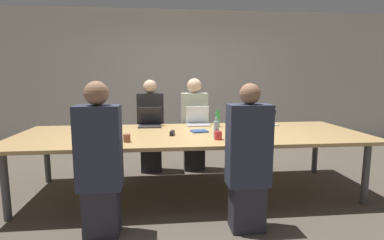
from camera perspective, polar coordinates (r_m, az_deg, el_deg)
ground_plane at (r=3.99m, az=-0.11°, el=-13.47°), size 24.00×24.00×0.00m
curtain_wall at (r=6.20m, az=-2.53°, el=7.55°), size 12.00×0.06×2.80m
conference_table at (r=3.78m, az=-0.12°, el=-3.16°), size 4.31×1.51×0.77m
laptop_near_midright at (r=3.35m, az=9.42°, el=-2.60°), size 0.31×0.27×0.27m
person_near_midright at (r=2.92m, az=10.64°, el=-7.65°), size 0.40×0.24×1.42m
cup_near_midright at (r=3.38m, az=5.00°, el=-2.95°), size 0.09×0.09×0.10m
bottle_near_midright at (r=3.41m, az=4.64°, el=-1.86°), size 0.06×0.06×0.25m
laptop_far_center at (r=4.38m, az=1.10°, el=0.07°), size 0.34×0.27×0.27m
person_far_center at (r=4.72m, az=0.43°, el=-1.07°), size 0.40×0.24×1.45m
bottle_far_center at (r=4.24m, az=4.91°, el=0.23°), size 0.06×0.06×0.26m
laptop_far_midleft at (r=4.30m, az=-8.02°, el=-0.17°), size 0.32×0.27×0.27m
person_far_midleft at (r=4.69m, az=-7.84°, el=-1.42°), size 0.40×0.24×1.43m
laptop_near_left at (r=3.27m, az=-16.73°, el=-3.25°), size 0.33×0.24×0.24m
person_near_left at (r=2.89m, az=-17.21°, el=-7.68°), size 0.40×0.24×1.44m
cup_near_left at (r=3.32m, az=-12.31°, el=-3.39°), size 0.08×0.08×0.09m
laptop_far_right at (r=4.53m, az=13.70°, el=-0.04°), size 0.34×0.24×0.23m
stapler at (r=3.64m, az=-3.79°, el=-2.50°), size 0.07×0.16×0.05m
notebook at (r=3.84m, az=1.40°, el=-2.14°), size 0.23×0.20×0.02m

